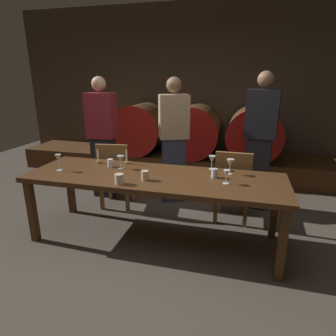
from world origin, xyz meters
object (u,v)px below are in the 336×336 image
at_px(guest_center, 174,141).
at_px(cup_center_right, 145,175).
at_px(wine_glass_left, 121,159).
at_px(chair_left, 115,172).
at_px(wine_glass_far_right, 230,163).
at_px(wine_barrel_center, 195,130).
at_px(cup_far_left, 110,163).
at_px(wine_barrel_left, 142,128).
at_px(wine_glass_far_left, 58,159).
at_px(candle_right, 127,160).
at_px(guest_left, 102,138).
at_px(dining_table, 154,182).
at_px(cup_far_right, 215,173).
at_px(chair_right, 233,183).
at_px(wine_glass_center, 212,160).
at_px(guest_right, 260,142).
at_px(wine_barrel_right, 254,133).
at_px(wine_glass_right, 227,174).
at_px(candle_left, 98,159).
at_px(cup_center_left, 119,179).

distance_m(guest_center, cup_center_right, 1.21).
bearing_deg(wine_glass_left, chair_left, 121.71).
xyz_separation_m(wine_glass_far_right, cup_center_right, (-0.77, -0.38, -0.07)).
bearing_deg(wine_barrel_center, cup_far_left, -105.35).
bearing_deg(wine_glass_left, cup_far_left, 170.52).
bearing_deg(wine_barrel_left, wine_glass_far_left, -91.88).
relative_size(candle_right, wine_glass_far_right, 1.14).
bearing_deg(guest_left, dining_table, 134.37).
bearing_deg(guest_center, wine_barrel_center, -116.86).
xyz_separation_m(guest_center, cup_center_right, (0.01, -1.20, -0.09)).
bearing_deg(cup_far_left, guest_center, 61.22).
distance_m(cup_far_left, cup_far_right, 1.14).
xyz_separation_m(chair_right, wine_glass_far_right, (-0.03, -0.38, 0.35)).
bearing_deg(wine_barrel_left, cup_far_right, -55.10).
relative_size(candle_right, cup_far_left, 2.07).
relative_size(candle_right, wine_glass_center, 1.22).
height_order(wine_glass_far_left, wine_glass_far_right, wine_glass_far_left).
height_order(guest_right, wine_glass_center, guest_right).
relative_size(wine_barrel_left, wine_barrel_right, 1.00).
xyz_separation_m(wine_barrel_center, wine_glass_center, (0.50, -1.93, 0.04)).
bearing_deg(wine_glass_right, cup_center_right, -172.37).
bearing_deg(candle_right, wine_glass_far_left, -145.59).
bearing_deg(wine_barrel_left, wine_barrel_center, 0.00).
height_order(dining_table, wine_glass_far_right, wine_glass_far_right).
bearing_deg(chair_right, wine_barrel_center, -64.32).
xyz_separation_m(wine_glass_center, wine_glass_right, (0.18, -0.40, -0.01)).
height_order(guest_center, cup_center_right, guest_center).
distance_m(guest_center, wine_glass_left, 0.99).
height_order(guest_left, candle_left, guest_left).
relative_size(chair_left, guest_center, 0.53).
xyz_separation_m(wine_barrel_center, chair_right, (0.73, -1.66, -0.30)).
xyz_separation_m(wine_barrel_right, wine_glass_center, (-0.47, -1.93, 0.04)).
bearing_deg(cup_far_left, cup_center_left, -56.02).
bearing_deg(wine_barrel_left, candle_left, -84.70).
height_order(wine_barrel_left, wine_glass_center, wine_barrel_left).
height_order(wine_glass_far_right, cup_center_right, wine_glass_far_right).
distance_m(chair_left, wine_glass_right, 1.63).
relative_size(dining_table, guest_right, 1.49).
relative_size(wine_glass_left, cup_far_left, 1.63).
bearing_deg(wine_glass_far_left, guest_right, 30.45).
xyz_separation_m(dining_table, wine_glass_left, (-0.41, 0.13, 0.17)).
height_order(wine_glass_far_left, cup_far_right, wine_glass_far_left).
relative_size(wine_glass_far_left, wine_glass_far_right, 1.10).
relative_size(guest_left, guest_center, 1.00).
bearing_deg(cup_far_right, guest_left, 151.59).
distance_m(chair_right, guest_left, 1.89).
bearing_deg(cup_center_right, guest_center, 90.53).
distance_m(guest_left, candle_right, 0.93).
distance_m(candle_left, cup_far_right, 1.35).
relative_size(wine_barrel_right, cup_far_right, 10.34).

